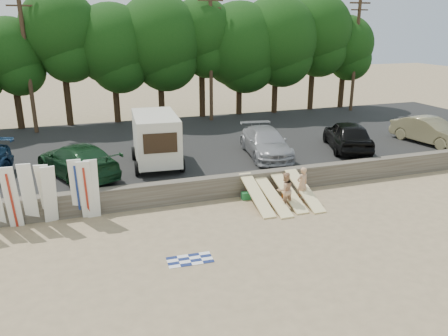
{
  "coord_description": "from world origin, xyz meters",
  "views": [
    {
      "loc": [
        -7.37,
        -14.37,
        7.38
      ],
      "look_at": [
        -1.45,
        3.0,
        1.36
      ],
      "focal_mm": 35.0,
      "sensor_mm": 36.0,
      "label": 1
    }
  ],
  "objects_px": {
    "car_4": "(430,131)",
    "car_3": "(347,135)",
    "beachgoer_a": "(302,184)",
    "car_1": "(77,160)",
    "box_trailer": "(156,137)",
    "beachgoer_b": "(285,190)",
    "cooler": "(246,196)",
    "car_2": "(266,143)"
  },
  "relations": [
    {
      "from": "car_4",
      "to": "car_3",
      "type": "bearing_deg",
      "value": 165.63
    },
    {
      "from": "car_4",
      "to": "beachgoer_a",
      "type": "xyz_separation_m",
      "value": [
        -10.59,
        -4.05,
        -0.68
      ]
    },
    {
      "from": "car_1",
      "to": "car_4",
      "type": "distance_m",
      "value": 19.79
    },
    {
      "from": "box_trailer",
      "to": "car_4",
      "type": "distance_m",
      "value": 16.07
    },
    {
      "from": "beachgoer_b",
      "to": "car_1",
      "type": "bearing_deg",
      "value": -37.84
    },
    {
      "from": "beachgoer_b",
      "to": "cooler",
      "type": "height_order",
      "value": "beachgoer_b"
    },
    {
      "from": "car_1",
      "to": "car_2",
      "type": "xyz_separation_m",
      "value": [
        9.58,
        0.3,
        -0.04
      ]
    },
    {
      "from": "beachgoer_b",
      "to": "cooler",
      "type": "distance_m",
      "value": 1.92
    },
    {
      "from": "car_3",
      "to": "car_4",
      "type": "relative_size",
      "value": 1.06
    },
    {
      "from": "beachgoer_a",
      "to": "cooler",
      "type": "height_order",
      "value": "beachgoer_a"
    },
    {
      "from": "beachgoer_a",
      "to": "beachgoer_b",
      "type": "bearing_deg",
      "value": 9.31
    },
    {
      "from": "car_2",
      "to": "car_4",
      "type": "distance_m",
      "value": 10.23
    },
    {
      "from": "car_2",
      "to": "beachgoer_b",
      "type": "relative_size",
      "value": 3.2
    },
    {
      "from": "car_4",
      "to": "beachgoer_b",
      "type": "distance_m",
      "value": 12.44
    },
    {
      "from": "box_trailer",
      "to": "car_2",
      "type": "relative_size",
      "value": 0.84
    },
    {
      "from": "beachgoer_a",
      "to": "box_trailer",
      "type": "bearing_deg",
      "value": -53.36
    },
    {
      "from": "box_trailer",
      "to": "car_1",
      "type": "bearing_deg",
      "value": -168.55
    },
    {
      "from": "car_3",
      "to": "cooler",
      "type": "height_order",
      "value": "car_3"
    },
    {
      "from": "car_1",
      "to": "box_trailer",
      "type": "bearing_deg",
      "value": 162.79
    },
    {
      "from": "car_2",
      "to": "beachgoer_a",
      "type": "distance_m",
      "value": 4.88
    },
    {
      "from": "car_2",
      "to": "car_3",
      "type": "height_order",
      "value": "car_3"
    },
    {
      "from": "car_2",
      "to": "cooler",
      "type": "bearing_deg",
      "value": -115.6
    },
    {
      "from": "beachgoer_a",
      "to": "cooler",
      "type": "distance_m",
      "value": 2.52
    },
    {
      "from": "car_3",
      "to": "car_4",
      "type": "bearing_deg",
      "value": -164.31
    },
    {
      "from": "car_1",
      "to": "car_3",
      "type": "relative_size",
      "value": 1.08
    },
    {
      "from": "car_2",
      "to": "beachgoer_b",
      "type": "height_order",
      "value": "car_2"
    },
    {
      "from": "car_1",
      "to": "beachgoer_b",
      "type": "xyz_separation_m",
      "value": [
        8.17,
        -4.9,
        -0.69
      ]
    },
    {
      "from": "car_3",
      "to": "beachgoer_b",
      "type": "distance_m",
      "value": 7.91
    },
    {
      "from": "beachgoer_a",
      "to": "car_4",
      "type": "bearing_deg",
      "value": -169.95
    },
    {
      "from": "car_1",
      "to": "beachgoer_a",
      "type": "distance_m",
      "value": 10.27
    },
    {
      "from": "car_3",
      "to": "cooler",
      "type": "bearing_deg",
      "value": 44.86
    },
    {
      "from": "car_1",
      "to": "cooler",
      "type": "relative_size",
      "value": 13.89
    },
    {
      "from": "car_1",
      "to": "car_4",
      "type": "xyz_separation_m",
      "value": [
        19.78,
        -0.48,
        -0.01
      ]
    },
    {
      "from": "car_2",
      "to": "beachgoer_a",
      "type": "xyz_separation_m",
      "value": [
        -0.38,
        -4.82,
        -0.64
      ]
    },
    {
      "from": "box_trailer",
      "to": "beachgoer_b",
      "type": "xyz_separation_m",
      "value": [
        4.42,
        -5.36,
        -1.37
      ]
    },
    {
      "from": "car_4",
      "to": "cooler",
      "type": "height_order",
      "value": "car_4"
    },
    {
      "from": "car_1",
      "to": "car_2",
      "type": "bearing_deg",
      "value": 157.58
    },
    {
      "from": "car_2",
      "to": "box_trailer",
      "type": "bearing_deg",
      "value": -172.9
    },
    {
      "from": "beachgoer_a",
      "to": "car_1",
      "type": "bearing_deg",
      "value": -37.07
    },
    {
      "from": "car_2",
      "to": "beachgoer_a",
      "type": "relative_size",
      "value": 3.19
    },
    {
      "from": "car_1",
      "to": "car_2",
      "type": "distance_m",
      "value": 9.58
    },
    {
      "from": "car_2",
      "to": "cooler",
      "type": "distance_m",
      "value": 4.82
    }
  ]
}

